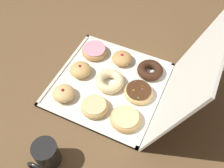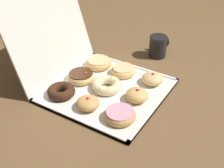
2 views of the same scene
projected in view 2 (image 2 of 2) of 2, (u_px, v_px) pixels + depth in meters
The scene contains 13 objects.
ground_plane at pixel (108, 91), 1.23m from camera, with size 3.00×3.00×0.00m, color brown.
donut_box at pixel (108, 90), 1.22m from camera, with size 0.44×0.44×0.01m.
box_lid_open at pixel (48, 28), 1.23m from camera, with size 0.44×0.45×0.01m, color silver.
pink_frosted_donut_0 at pixel (120, 115), 1.06m from camera, with size 0.12×0.12×0.03m.
jelly_filled_donut_1 at pixel (137, 95), 1.15m from camera, with size 0.09×0.09×0.05m.
jelly_filled_donut_2 at pixel (152, 79), 1.25m from camera, with size 0.09×0.09×0.05m.
jelly_filled_donut_3 at pixel (88, 103), 1.11m from camera, with size 0.09×0.09×0.05m.
cruller_donut_4 at pixel (106, 85), 1.21m from camera, with size 0.12×0.12×0.04m.
glazed_ring_donut_5 at pixel (123, 70), 1.31m from camera, with size 0.11×0.11×0.04m.
chocolate_cake_ring_donut_6 at pixel (61, 91), 1.18m from camera, with size 0.11×0.11×0.04m.
sprinkle_donut_7 at pixel (81, 76), 1.27m from camera, with size 0.12×0.12×0.04m.
glazed_ring_donut_8 at pixel (99, 63), 1.36m from camera, with size 0.12×0.12×0.04m.
coffee_mug at pixel (158, 46), 1.45m from camera, with size 0.10×0.08×0.10m.
Camera 2 is at (-0.84, -0.54, 0.72)m, focal length 47.88 mm.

